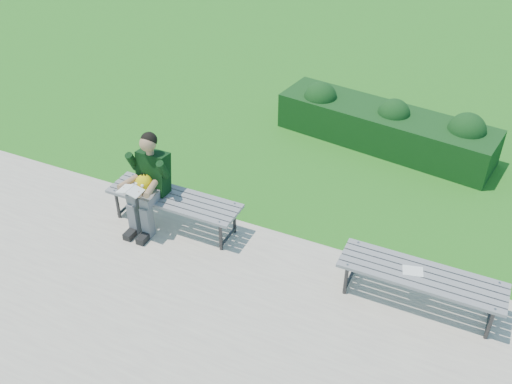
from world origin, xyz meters
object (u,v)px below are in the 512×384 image
Objects in this scene: hedge at (386,125)px; bench_left at (174,201)px; seated_boy at (148,180)px; paper_sheet at (413,271)px; bench_right at (421,277)px.

hedge is 3.81m from bench_left.
hedge is at bearing 58.83° from bench_left.
bench_left is 0.43m from seated_boy.
seated_boy is 3.41m from paper_sheet.
bench_left is 1.37× the size of seated_boy.
seated_boy reaches higher than hedge.
bench_left is at bearing -121.17° from hedge.
seated_boy is at bearing -179.68° from bench_right.
hedge is 4.06m from seated_boy.
bench_left reaches higher than paper_sheet.
hedge is 2.00× the size of bench_right.
paper_sheet is at bearing 0.33° from seated_boy.
hedge is at bearing 108.84° from paper_sheet.
bench_right is 1.37× the size of seated_boy.
seated_boy reaches higher than bench_right.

